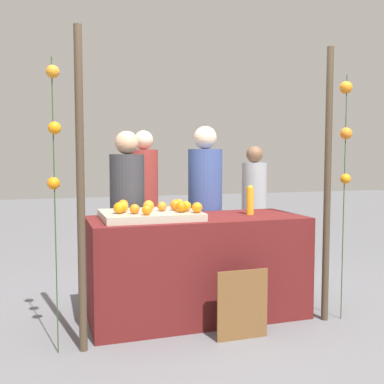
{
  "coord_description": "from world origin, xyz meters",
  "views": [
    {
      "loc": [
        -1.2,
        -3.58,
        1.36
      ],
      "look_at": [
        0.0,
        0.15,
        1.06
      ],
      "focal_mm": 42.13,
      "sensor_mm": 36.0,
      "label": 1
    }
  ],
  "objects_px": {
    "juice_bottle": "(250,201)",
    "chalkboard_sign": "(242,305)",
    "orange_0": "(149,206)",
    "vendor_right": "(205,217)",
    "vendor_left": "(128,223)",
    "stall_counter": "(197,267)",
    "orange_1": "(179,203)"
  },
  "relations": [
    {
      "from": "orange_0",
      "to": "orange_1",
      "type": "distance_m",
      "value": 0.35
    },
    {
      "from": "stall_counter",
      "to": "orange_0",
      "type": "distance_m",
      "value": 0.68
    },
    {
      "from": "orange_1",
      "to": "vendor_left",
      "type": "xyz_separation_m",
      "value": [
        -0.39,
        0.4,
        -0.21
      ]
    },
    {
      "from": "chalkboard_sign",
      "to": "orange_1",
      "type": "bearing_deg",
      "value": 108.86
    },
    {
      "from": "vendor_left",
      "to": "orange_1",
      "type": "bearing_deg",
      "value": -45.65
    },
    {
      "from": "vendor_right",
      "to": "juice_bottle",
      "type": "bearing_deg",
      "value": -67.73
    },
    {
      "from": "orange_1",
      "to": "juice_bottle",
      "type": "relative_size",
      "value": 0.3
    },
    {
      "from": "juice_bottle",
      "to": "chalkboard_sign",
      "type": "height_order",
      "value": "juice_bottle"
    },
    {
      "from": "chalkboard_sign",
      "to": "stall_counter",
      "type": "bearing_deg",
      "value": 105.55
    },
    {
      "from": "orange_0",
      "to": "stall_counter",
      "type": "bearing_deg",
      "value": -3.95
    },
    {
      "from": "juice_bottle",
      "to": "chalkboard_sign",
      "type": "relative_size",
      "value": 0.48
    },
    {
      "from": "orange_0",
      "to": "orange_1",
      "type": "relative_size",
      "value": 1.18
    },
    {
      "from": "juice_bottle",
      "to": "vendor_right",
      "type": "bearing_deg",
      "value": 112.27
    },
    {
      "from": "chalkboard_sign",
      "to": "juice_bottle",
      "type": "bearing_deg",
      "value": 60.37
    },
    {
      "from": "vendor_left",
      "to": "vendor_right",
      "type": "relative_size",
      "value": 0.96
    },
    {
      "from": "juice_bottle",
      "to": "vendor_right",
      "type": "distance_m",
      "value": 0.63
    },
    {
      "from": "juice_bottle",
      "to": "vendor_right",
      "type": "xyz_separation_m",
      "value": [
        -0.23,
        0.55,
        -0.2
      ]
    },
    {
      "from": "orange_0",
      "to": "vendor_right",
      "type": "distance_m",
      "value": 0.89
    },
    {
      "from": "vendor_right",
      "to": "orange_1",
      "type": "bearing_deg",
      "value": -135.29
    },
    {
      "from": "stall_counter",
      "to": "juice_bottle",
      "type": "height_order",
      "value": "juice_bottle"
    },
    {
      "from": "vendor_right",
      "to": "chalkboard_sign",
      "type": "bearing_deg",
      "value": -95.5
    },
    {
      "from": "orange_0",
      "to": "vendor_right",
      "type": "relative_size",
      "value": 0.05
    },
    {
      "from": "chalkboard_sign",
      "to": "vendor_right",
      "type": "height_order",
      "value": "vendor_right"
    },
    {
      "from": "orange_1",
      "to": "vendor_right",
      "type": "distance_m",
      "value": 0.55
    },
    {
      "from": "juice_bottle",
      "to": "chalkboard_sign",
      "type": "distance_m",
      "value": 0.99
    },
    {
      "from": "orange_0",
      "to": "vendor_right",
      "type": "height_order",
      "value": "vendor_right"
    },
    {
      "from": "stall_counter",
      "to": "orange_1",
      "type": "bearing_deg",
      "value": 117.75
    },
    {
      "from": "stall_counter",
      "to": "orange_1",
      "type": "xyz_separation_m",
      "value": [
        -0.1,
        0.2,
        0.53
      ]
    },
    {
      "from": "stall_counter",
      "to": "chalkboard_sign",
      "type": "relative_size",
      "value": 3.36
    },
    {
      "from": "chalkboard_sign",
      "to": "vendor_right",
      "type": "bearing_deg",
      "value": 84.5
    },
    {
      "from": "vendor_right",
      "to": "vendor_left",
      "type": "bearing_deg",
      "value": 177.76
    },
    {
      "from": "orange_1",
      "to": "vendor_right",
      "type": "relative_size",
      "value": 0.05
    }
  ]
}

